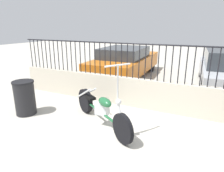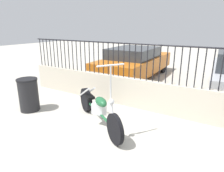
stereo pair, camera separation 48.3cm
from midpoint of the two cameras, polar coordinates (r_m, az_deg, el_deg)
The scene contains 6 objects.
ground_plane at distance 3.51m, azimuth 0.58°, elevation -20.04°, with size 40.00×40.00×0.00m, color #B7B2A5.
low_wall at distance 5.20m, azimuth 13.82°, elevation -2.87°, with size 8.28×0.18×0.78m.
fence_railing at distance 4.97m, azimuth 14.61°, elevation 7.71°, with size 8.28×0.04×0.91m.
motorcycle_green at distance 4.45m, azimuth -1.45°, elevation -6.00°, with size 2.02×1.37×1.47m.
trash_bin at distance 5.40m, azimuth -20.41°, elevation -2.37°, with size 0.50×0.50×0.84m.
car_orange at distance 8.48m, azimuth 8.14°, elevation 6.82°, with size 1.92×4.50×1.25m.
Camera 2 is at (1.66, -2.28, 2.11)m, focal length 32.00 mm.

